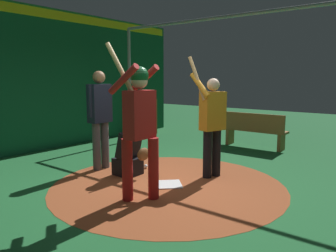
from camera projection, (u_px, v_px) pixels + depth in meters
ground_plane at (168, 185)px, 5.24m from camera, size 25.41×25.41×0.00m
dirt_circle at (168, 185)px, 5.24m from camera, size 3.67×3.67×0.01m
home_plate at (168, 184)px, 5.24m from camera, size 0.59×0.59×0.01m
batter at (139, 120)px, 4.46m from camera, size 0.68×0.49×2.17m
catcher at (130, 153)px, 5.72m from camera, size 0.58×0.40×0.98m
umpire at (100, 114)px, 6.03m from camera, size 0.23×0.49×1.81m
visitor at (212, 121)px, 5.54m from camera, size 0.64×0.51×2.05m
back_wall at (29, 79)px, 7.42m from camera, size 0.22×9.41×3.29m
cage_frame at (168, 49)px, 4.93m from camera, size 6.27×4.67×2.97m
bat_rack at (146, 116)px, 10.27m from camera, size 0.94×0.20×1.05m
bench at (254, 130)px, 7.98m from camera, size 1.56×0.36×0.85m
baseball_0 at (146, 166)px, 6.18m from camera, size 0.07×0.07×0.07m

